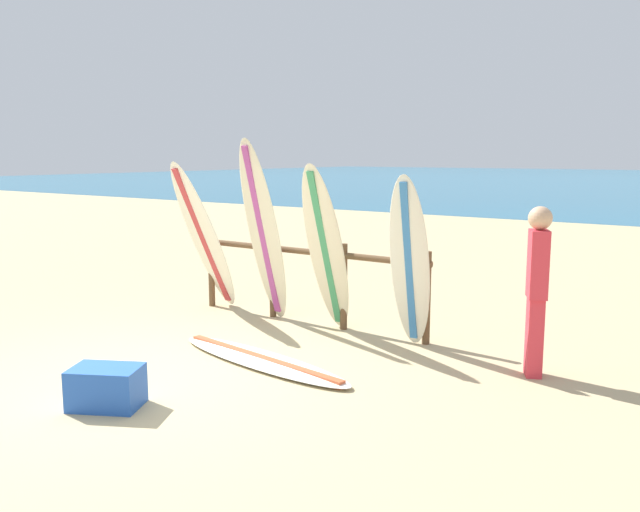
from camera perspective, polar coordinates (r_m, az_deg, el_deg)
name	(u,v)px	position (r m, az deg, el deg)	size (l,w,h in m)	color
ground_plane	(138,379)	(6.89, -15.48, -10.17)	(120.00, 120.00, 0.00)	tan
surfboard_rack	(307,270)	(8.60, -1.14, -1.23)	(3.54, 0.09, 1.10)	brown
surfboard_leaning_far_left	(204,237)	(9.31, -10.00, 1.63)	(0.61, 1.09, 2.13)	white
surfboard_leaning_left	(263,231)	(8.61, -4.93, 2.13)	(0.64, 0.73, 2.42)	beige
surfboard_leaning_center_left	(326,250)	(7.96, 0.53, 0.54)	(0.58, 0.95, 2.12)	beige
surfboard_leaning_center	(410,262)	(7.47, 7.75, -0.54)	(0.52, 0.57, 2.00)	silver
surfboard_lying_on_sand	(261,360)	(7.13, -5.10, -8.92)	(2.56, 0.88, 0.08)	white
beachgoer_standing	(537,284)	(6.83, 18.24, -2.32)	(0.28, 0.32, 1.70)	#D8333F
cooler_box	(106,387)	(6.18, -17.99, -10.74)	(0.60, 0.40, 0.36)	blue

